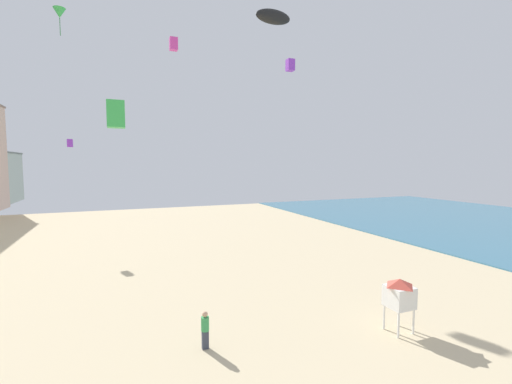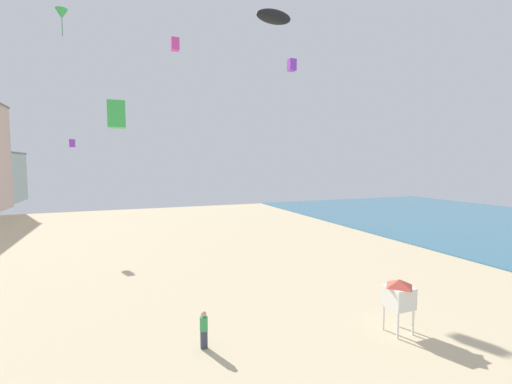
# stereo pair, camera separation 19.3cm
# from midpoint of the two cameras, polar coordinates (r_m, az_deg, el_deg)

# --- Properties ---
(kite_flyer) EXTENTS (0.34, 0.34, 1.64)m
(kite_flyer) POSITION_cam_midpoint_polar(r_m,az_deg,el_deg) (15.84, -8.84, -21.45)
(kite_flyer) COLOR #383D4C
(kite_flyer) RESTS_ON ground
(lifeguard_stand) EXTENTS (1.10, 1.10, 2.55)m
(lifeguard_stand) POSITION_cam_midpoint_polar(r_m,az_deg,el_deg) (17.94, 22.47, -15.37)
(lifeguard_stand) COLOR white
(lifeguard_stand) RESTS_ON ground
(kite_purple_box) EXTENTS (0.79, 0.79, 1.25)m
(kite_purple_box) POSITION_cam_midpoint_polar(r_m,az_deg,el_deg) (40.37, 5.58, 20.27)
(kite_purple_box) COLOR purple
(kite_purple_box_2) EXTENTS (0.50, 0.50, 0.78)m
(kite_purple_box_2) POSITION_cam_midpoint_polar(r_m,az_deg,el_deg) (38.91, -28.68, 7.15)
(kite_purple_box_2) COLOR purple
(kite_green_box) EXTENTS (1.02, 1.02, 1.60)m
(kite_green_box) POSITION_cam_midpoint_polar(r_m,az_deg,el_deg) (22.90, -22.54, 11.85)
(kite_green_box) COLOR green
(kite_green_delta) EXTENTS (1.01, 1.01, 2.30)m
(kite_green_delta) POSITION_cam_midpoint_polar(r_m,az_deg,el_deg) (37.46, -30.04, 24.38)
(kite_green_delta) COLOR green
(kite_magenta_box) EXTENTS (0.74, 0.74, 1.16)m
(kite_magenta_box) POSITION_cam_midpoint_polar(r_m,az_deg,el_deg) (36.79, -13.73, 22.81)
(kite_magenta_box) COLOR #DB3D9E
(kite_black_parafoil) EXTENTS (2.65, 0.74, 1.03)m
(kite_black_parafoil) POSITION_cam_midpoint_polar(r_m,az_deg,el_deg) (27.28, 2.64, 27.10)
(kite_black_parafoil) COLOR black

